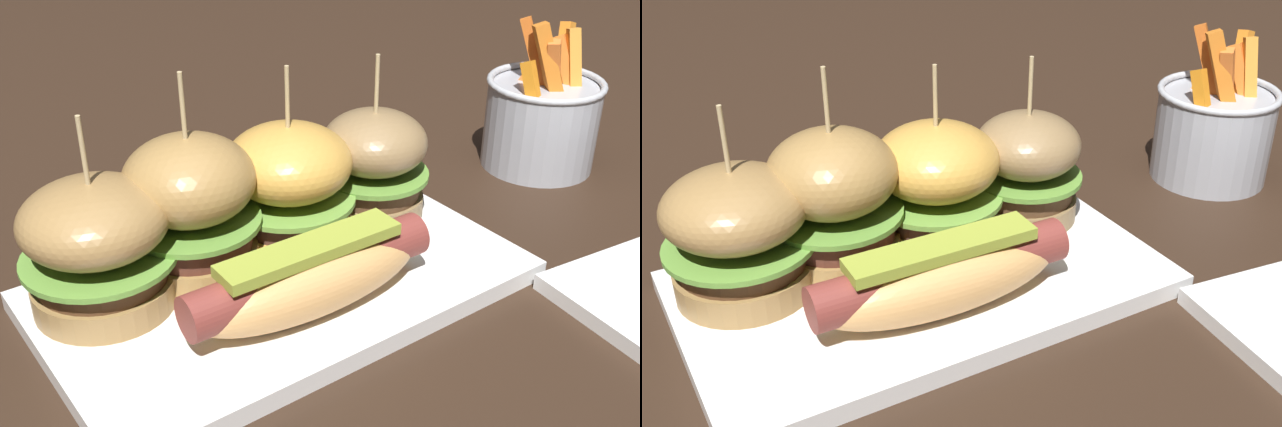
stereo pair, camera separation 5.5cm
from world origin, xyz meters
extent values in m
plane|color=black|center=(0.00, 0.00, 0.00)|extent=(3.00, 3.00, 0.00)
cube|color=white|center=(0.00, 0.00, 0.01)|extent=(0.33, 0.19, 0.01)
ellipsoid|color=tan|center=(-0.01, -0.04, 0.04)|extent=(0.17, 0.06, 0.04)
cylinder|color=brown|center=(-0.01, -0.04, 0.04)|extent=(0.18, 0.03, 0.03)
cube|color=olive|center=(-0.01, -0.04, 0.06)|extent=(0.13, 0.03, 0.01)
cylinder|color=olive|center=(-0.11, 0.04, 0.02)|extent=(0.09, 0.09, 0.02)
cylinder|color=#4F311C|center=(-0.11, 0.04, 0.04)|extent=(0.09, 0.09, 0.01)
cylinder|color=#609338|center=(-0.11, 0.04, 0.05)|extent=(0.10, 0.10, 0.00)
ellipsoid|color=olive|center=(-0.11, 0.04, 0.08)|extent=(0.10, 0.10, 0.05)
cylinder|color=tan|center=(-0.11, 0.04, 0.12)|extent=(0.00, 0.00, 0.06)
cylinder|color=#A07842|center=(-0.04, 0.04, 0.02)|extent=(0.09, 0.09, 0.02)
cylinder|color=#4F281D|center=(-0.04, 0.04, 0.04)|extent=(0.08, 0.08, 0.02)
cylinder|color=#609338|center=(-0.04, 0.04, 0.05)|extent=(0.10, 0.10, 0.00)
ellipsoid|color=#A07842|center=(-0.04, 0.04, 0.09)|extent=(0.09, 0.09, 0.06)
cylinder|color=tan|center=(-0.04, 0.04, 0.13)|extent=(0.00, 0.00, 0.06)
cylinder|color=gold|center=(0.04, 0.04, 0.02)|extent=(0.09, 0.09, 0.02)
cylinder|color=#3F2821|center=(0.04, 0.04, 0.04)|extent=(0.08, 0.08, 0.02)
cylinder|color=#6B9E3D|center=(0.04, 0.04, 0.05)|extent=(0.10, 0.10, 0.00)
ellipsoid|color=gold|center=(0.04, 0.04, 0.08)|extent=(0.09, 0.09, 0.05)
cylinder|color=tan|center=(0.04, 0.04, 0.12)|extent=(0.00, 0.00, 0.06)
cylinder|color=olive|center=(0.11, 0.04, 0.02)|extent=(0.08, 0.08, 0.02)
cylinder|color=#4D331F|center=(0.11, 0.04, 0.04)|extent=(0.07, 0.07, 0.02)
cylinder|color=#609338|center=(0.11, 0.04, 0.05)|extent=(0.09, 0.09, 0.00)
ellipsoid|color=olive|center=(0.11, 0.04, 0.08)|extent=(0.08, 0.08, 0.05)
cylinder|color=tan|center=(0.11, 0.04, 0.12)|extent=(0.00, 0.00, 0.06)
cylinder|color=#A8AAB2|center=(0.31, 0.04, 0.04)|extent=(0.10, 0.10, 0.08)
torus|color=#B7BABF|center=(0.31, 0.04, 0.08)|extent=(0.11, 0.11, 0.01)
cube|color=orange|center=(0.31, 0.03, 0.09)|extent=(0.03, 0.04, 0.09)
cube|color=orange|center=(0.31, 0.06, 0.07)|extent=(0.03, 0.03, 0.06)
cube|color=orange|center=(0.32, 0.05, 0.08)|extent=(0.01, 0.02, 0.07)
cube|color=orange|center=(0.33, 0.03, 0.08)|extent=(0.02, 0.05, 0.07)
cube|color=orange|center=(0.31, 0.03, 0.08)|extent=(0.03, 0.02, 0.08)
cube|color=#CE5F1E|center=(0.31, 0.05, 0.09)|extent=(0.03, 0.04, 0.09)
cube|color=orange|center=(0.34, 0.03, 0.09)|extent=(0.02, 0.03, 0.08)
cube|color=orange|center=(0.28, 0.03, 0.08)|extent=(0.02, 0.04, 0.06)
cube|color=orange|center=(0.34, 0.04, 0.09)|extent=(0.03, 0.03, 0.08)
camera|label=1|loc=(-0.25, -0.39, 0.32)|focal=44.47mm
camera|label=2|loc=(-0.21, -0.42, 0.32)|focal=44.47mm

